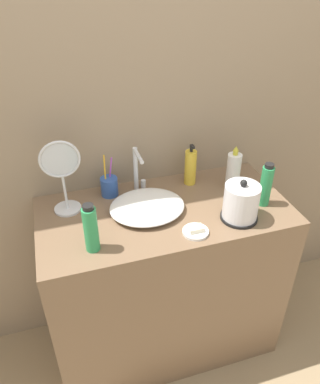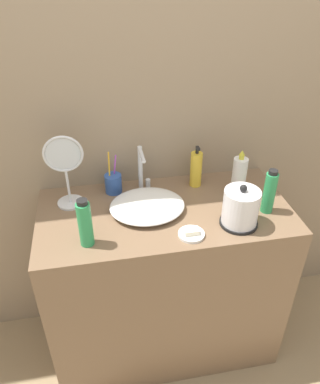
{
  "view_description": "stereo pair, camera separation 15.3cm",
  "coord_description": "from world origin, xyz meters",
  "px_view_note": "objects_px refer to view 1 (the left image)",
  "views": [
    {
      "loc": [
        -0.42,
        -1.0,
        1.9
      ],
      "look_at": [
        -0.02,
        0.28,
        1.01
      ],
      "focal_mm": 35.0,
      "sensor_mm": 36.0,
      "label": 1
    },
    {
      "loc": [
        -0.27,
        -1.04,
        1.9
      ],
      "look_at": [
        -0.02,
        0.28,
        1.01
      ],
      "focal_mm": 35.0,
      "sensor_mm": 36.0,
      "label": 2
    }
  ],
  "objects_px": {
    "electric_kettle": "(241,204)",
    "lotion_bottle": "(190,167)",
    "mouthwash_bottle": "(266,185)",
    "vanity_mirror": "(62,173)",
    "shampoo_bottle": "(233,170)",
    "hand_cream_bottle": "(91,229)",
    "faucet": "(137,168)",
    "toothbrush_cup": "(109,186)"
  },
  "relations": [
    {
      "from": "electric_kettle",
      "to": "lotion_bottle",
      "type": "height_order",
      "value": "lotion_bottle"
    },
    {
      "from": "mouthwash_bottle",
      "to": "vanity_mirror",
      "type": "distance_m",
      "value": 0.89
    },
    {
      "from": "shampoo_bottle",
      "to": "mouthwash_bottle",
      "type": "xyz_separation_m",
      "value": [
        0.07,
        -0.18,
        0.01
      ]
    },
    {
      "from": "mouthwash_bottle",
      "to": "hand_cream_bottle",
      "type": "bearing_deg",
      "value": -174.61
    },
    {
      "from": "mouthwash_bottle",
      "to": "hand_cream_bottle",
      "type": "relative_size",
      "value": 0.99
    },
    {
      "from": "faucet",
      "to": "mouthwash_bottle",
      "type": "xyz_separation_m",
      "value": [
        0.51,
        -0.28,
        -0.02
      ]
    },
    {
      "from": "electric_kettle",
      "to": "mouthwash_bottle",
      "type": "height_order",
      "value": "mouthwash_bottle"
    },
    {
      "from": "toothbrush_cup",
      "to": "hand_cream_bottle",
      "type": "distance_m",
      "value": 0.38
    },
    {
      "from": "toothbrush_cup",
      "to": "vanity_mirror",
      "type": "relative_size",
      "value": 0.61
    },
    {
      "from": "toothbrush_cup",
      "to": "mouthwash_bottle",
      "type": "height_order",
      "value": "mouthwash_bottle"
    },
    {
      "from": "toothbrush_cup",
      "to": "vanity_mirror",
      "type": "bearing_deg",
      "value": -163.06
    },
    {
      "from": "faucet",
      "to": "mouthwash_bottle",
      "type": "bearing_deg",
      "value": -28.57
    },
    {
      "from": "faucet",
      "to": "hand_cream_bottle",
      "type": "bearing_deg",
      "value": -127.51
    },
    {
      "from": "toothbrush_cup",
      "to": "mouthwash_bottle",
      "type": "xyz_separation_m",
      "value": [
        0.65,
        -0.28,
        0.05
      ]
    },
    {
      "from": "lotion_bottle",
      "to": "hand_cream_bottle",
      "type": "xyz_separation_m",
      "value": [
        -0.53,
        -0.34,
        0.01
      ]
    },
    {
      "from": "faucet",
      "to": "lotion_bottle",
      "type": "distance_m",
      "value": 0.26
    },
    {
      "from": "faucet",
      "to": "shampoo_bottle",
      "type": "xyz_separation_m",
      "value": [
        0.44,
        -0.1,
        -0.03
      ]
    },
    {
      "from": "hand_cream_bottle",
      "to": "vanity_mirror",
      "type": "relative_size",
      "value": 0.62
    },
    {
      "from": "faucet",
      "to": "lotion_bottle",
      "type": "height_order",
      "value": "faucet"
    },
    {
      "from": "shampoo_bottle",
      "to": "toothbrush_cup",
      "type": "bearing_deg",
      "value": 169.77
    },
    {
      "from": "faucet",
      "to": "hand_cream_bottle",
      "type": "relative_size",
      "value": 1.05
    },
    {
      "from": "faucet",
      "to": "shampoo_bottle",
      "type": "bearing_deg",
      "value": -13.27
    },
    {
      "from": "faucet",
      "to": "vanity_mirror",
      "type": "xyz_separation_m",
      "value": [
        -0.34,
        -0.06,
        0.07
      ]
    },
    {
      "from": "electric_kettle",
      "to": "shampoo_bottle",
      "type": "bearing_deg",
      "value": 70.73
    },
    {
      "from": "shampoo_bottle",
      "to": "mouthwash_bottle",
      "type": "distance_m",
      "value": 0.19
    },
    {
      "from": "toothbrush_cup",
      "to": "mouthwash_bottle",
      "type": "bearing_deg",
      "value": -23.25
    },
    {
      "from": "mouthwash_bottle",
      "to": "hand_cream_bottle",
      "type": "distance_m",
      "value": 0.79
    },
    {
      "from": "vanity_mirror",
      "to": "toothbrush_cup",
      "type": "bearing_deg",
      "value": 16.94
    },
    {
      "from": "lotion_bottle",
      "to": "mouthwash_bottle",
      "type": "distance_m",
      "value": 0.37
    },
    {
      "from": "shampoo_bottle",
      "to": "mouthwash_bottle",
      "type": "bearing_deg",
      "value": -68.25
    },
    {
      "from": "mouthwash_bottle",
      "to": "faucet",
      "type": "bearing_deg",
      "value": 151.43
    },
    {
      "from": "electric_kettle",
      "to": "lotion_bottle",
      "type": "relative_size",
      "value": 0.92
    },
    {
      "from": "faucet",
      "to": "electric_kettle",
      "type": "relative_size",
      "value": 1.13
    },
    {
      "from": "electric_kettle",
      "to": "mouthwash_bottle",
      "type": "xyz_separation_m",
      "value": [
        0.15,
        0.07,
        0.02
      ]
    },
    {
      "from": "faucet",
      "to": "lotion_bottle",
      "type": "relative_size",
      "value": 1.04
    },
    {
      "from": "electric_kettle",
      "to": "toothbrush_cup",
      "type": "relative_size",
      "value": 0.94
    },
    {
      "from": "faucet",
      "to": "vanity_mirror",
      "type": "distance_m",
      "value": 0.35
    },
    {
      "from": "mouthwash_bottle",
      "to": "vanity_mirror",
      "type": "xyz_separation_m",
      "value": [
        -0.86,
        0.22,
        0.09
      ]
    },
    {
      "from": "faucet",
      "to": "shampoo_bottle",
      "type": "relative_size",
      "value": 1.0
    },
    {
      "from": "electric_kettle",
      "to": "vanity_mirror",
      "type": "bearing_deg",
      "value": 157.9
    },
    {
      "from": "vanity_mirror",
      "to": "hand_cream_bottle",
      "type": "bearing_deg",
      "value": -76.86
    },
    {
      "from": "toothbrush_cup",
      "to": "lotion_bottle",
      "type": "bearing_deg",
      "value": -2.07
    }
  ]
}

